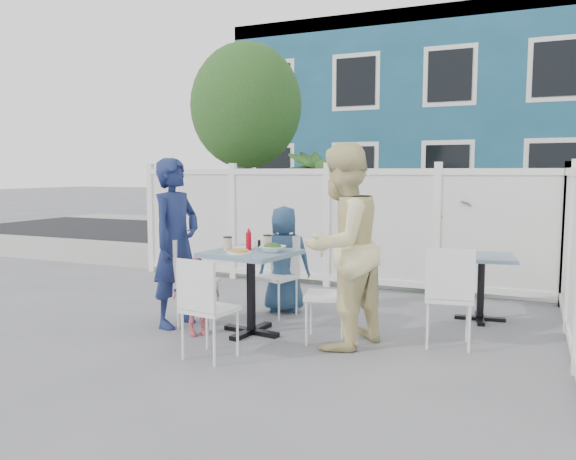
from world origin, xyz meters
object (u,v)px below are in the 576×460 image
at_px(spare_table, 481,270).
at_px(chair_near, 204,301).
at_px(toddler, 196,296).
at_px(chair_right, 335,287).
at_px(boy, 284,259).
at_px(utility_cabinet, 242,226).
at_px(chair_back, 280,269).
at_px(main_table, 251,270).
at_px(man, 176,243).
at_px(woman, 341,246).
at_px(chair_left, 191,275).

xyz_separation_m(spare_table, chair_near, (-2.00, -2.23, -0.04)).
bearing_deg(toddler, chair_right, -31.31).
bearing_deg(boy, utility_cabinet, -74.31).
bearing_deg(chair_back, utility_cabinet, -42.61).
relative_size(utility_cabinet, chair_right, 1.38).
height_order(spare_table, chair_near, chair_near).
xyz_separation_m(utility_cabinet, boy, (2.19, -3.10, -0.01)).
bearing_deg(main_table, chair_back, 94.12).
xyz_separation_m(spare_table, man, (-2.82, -1.43, 0.31)).
bearing_deg(chair_back, woman, 152.79).
relative_size(utility_cabinet, chair_left, 1.36).
relative_size(utility_cabinet, spare_table, 1.64).
relative_size(main_table, man, 0.51).
relative_size(utility_cabinet, toddler, 1.60).
xyz_separation_m(chair_near, man, (-0.83, 0.81, 0.35)).
relative_size(main_table, chair_near, 1.01).
height_order(main_table, man, man).
relative_size(utility_cabinet, woman, 0.67).
bearing_deg(main_table, toddler, -152.98).
xyz_separation_m(woman, boy, (-0.97, 0.95, -0.31)).
bearing_deg(chair_back, man, 60.23).
bearing_deg(woman, spare_table, 161.15).
distance_m(chair_near, man, 1.21).
xyz_separation_m(chair_left, chair_back, (0.65, 0.76, -0.02)).
height_order(chair_near, woman, woman).
height_order(spare_table, chair_left, chair_left).
relative_size(man, woman, 0.94).
xyz_separation_m(main_table, chair_back, (-0.06, 0.80, -0.12)).
distance_m(woman, toddler, 1.49).
relative_size(spare_table, chair_right, 0.84).
distance_m(main_table, spare_table, 2.43).
bearing_deg(chair_right, chair_left, 77.63).
height_order(spare_table, boy, boy).
xyz_separation_m(main_table, chair_near, (-0.00, -0.84, -0.13)).
xyz_separation_m(chair_right, woman, (0.09, -0.11, 0.39)).
bearing_deg(woman, chair_right, -120.45).
height_order(main_table, chair_near, chair_near).
bearing_deg(chair_right, chair_back, 36.74).
relative_size(spare_table, toddler, 0.97).
bearing_deg(woman, chair_back, -111.90).
xyz_separation_m(chair_left, boy, (0.65, 0.88, 0.07)).
bearing_deg(man, chair_back, -38.08).
xyz_separation_m(main_table, woman, (0.91, -0.03, 0.28)).
bearing_deg(main_table, utility_cabinet, 119.23).
xyz_separation_m(chair_near, boy, (-0.06, 1.76, 0.10)).
bearing_deg(chair_near, utility_cabinet, 122.61).
distance_m(chair_back, boy, 0.15).
distance_m(utility_cabinet, chair_left, 4.27).
distance_m(chair_near, boy, 1.77).
bearing_deg(toddler, chair_left, 86.24).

